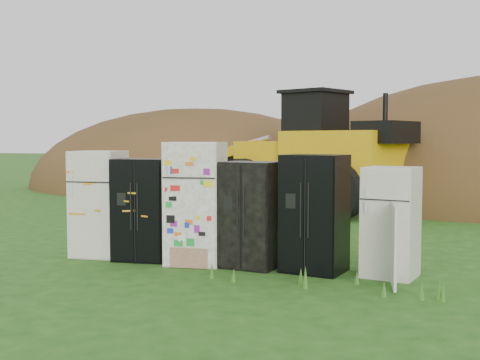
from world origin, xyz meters
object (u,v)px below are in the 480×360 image
object	(u,v)px
fridge_leftmost	(99,203)
wheel_loader	(291,151)
fridge_sticker	(196,203)
fridge_dark_mid	(251,215)
fridge_open_door	(391,222)
fridge_black_side	(143,209)
fridge_black_right	(315,213)

from	to	relation	value
fridge_leftmost	wheel_loader	world-z (taller)	wheel_loader
fridge_sticker	wheel_loader	world-z (taller)	wheel_loader
fridge_dark_mid	wheel_loader	xyz separation A→B (m)	(-1.33, 7.65, 0.82)
fridge_dark_mid	fridge_open_door	xyz separation A→B (m)	(2.08, 0.04, -0.03)
fridge_leftmost	fridge_dark_mid	bearing A→B (deg)	-7.29
fridge_black_side	fridge_dark_mid	size ratio (longest dim) A/B	1.02
fridge_black_right	fridge_dark_mid	bearing A→B (deg)	-170.09
fridge_black_side	fridge_open_door	world-z (taller)	fridge_black_side
fridge_dark_mid	fridge_black_side	bearing A→B (deg)	-172.88
fridge_black_side	fridge_black_right	bearing A→B (deg)	-6.33
fridge_leftmost	fridge_open_door	distance (m)	4.78
fridge_black_right	wheel_loader	world-z (taller)	wheel_loader
fridge_black_side	fridge_sticker	xyz separation A→B (m)	(0.93, 0.01, 0.14)
fridge_open_door	fridge_dark_mid	bearing A→B (deg)	-168.16
fridge_black_side	fridge_open_door	size ratio (longest dim) A/B	1.05
fridge_leftmost	fridge_sticker	bearing A→B (deg)	-8.08
fridge_leftmost	fridge_black_right	world-z (taller)	fridge_leftmost
fridge_dark_mid	wheel_loader	world-z (taller)	wheel_loader
fridge_leftmost	fridge_black_right	size ratio (longest dim) A/B	1.02
fridge_leftmost	fridge_sticker	distance (m)	1.79
fridge_open_door	wheel_loader	xyz separation A→B (m)	(-3.41, 7.61, 0.85)
fridge_black_side	fridge_black_right	xyz separation A→B (m)	(2.83, 0.04, 0.04)
fridge_dark_mid	fridge_black_right	distance (m)	0.99
fridge_sticker	fridge_open_door	distance (m)	3.00
fridge_sticker	wheel_loader	bearing A→B (deg)	85.01
wheel_loader	fridge_black_side	bearing A→B (deg)	-71.64
fridge_open_door	wheel_loader	distance (m)	8.38
fridge_black_side	fridge_dark_mid	xyz separation A→B (m)	(1.84, 0.02, -0.01)
fridge_leftmost	wheel_loader	xyz separation A→B (m)	(1.37, 7.62, 0.75)
fridge_leftmost	fridge_black_right	distance (m)	3.69
fridge_sticker	fridge_black_right	world-z (taller)	fridge_sticker
fridge_leftmost	wheel_loader	distance (m)	7.78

